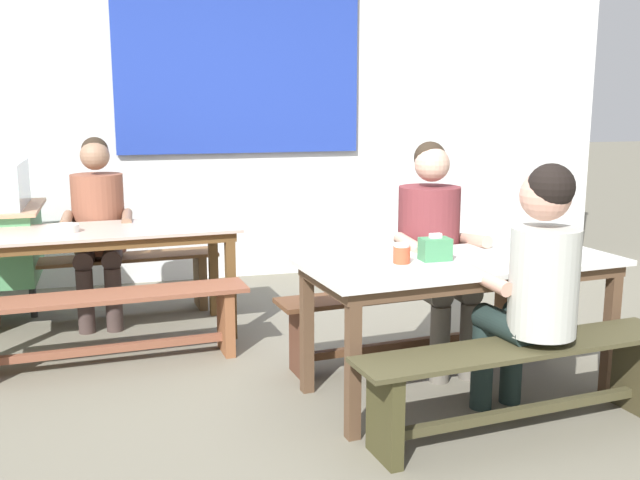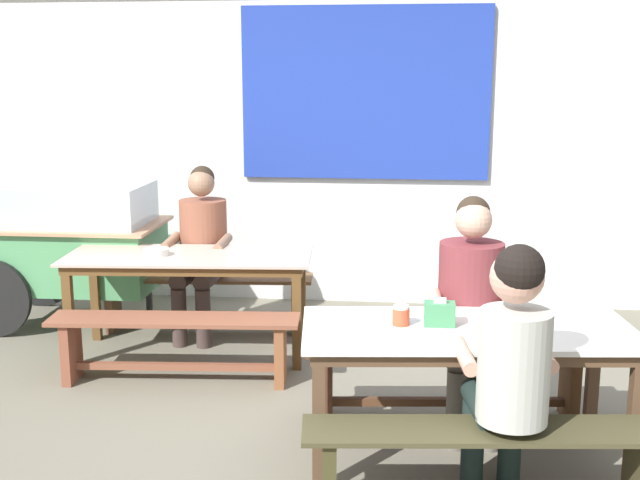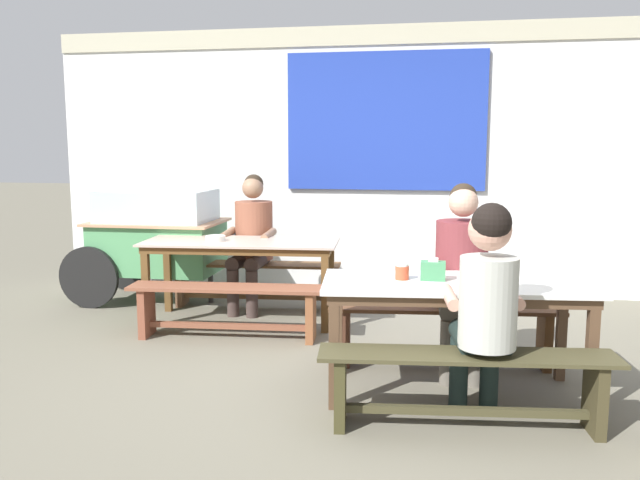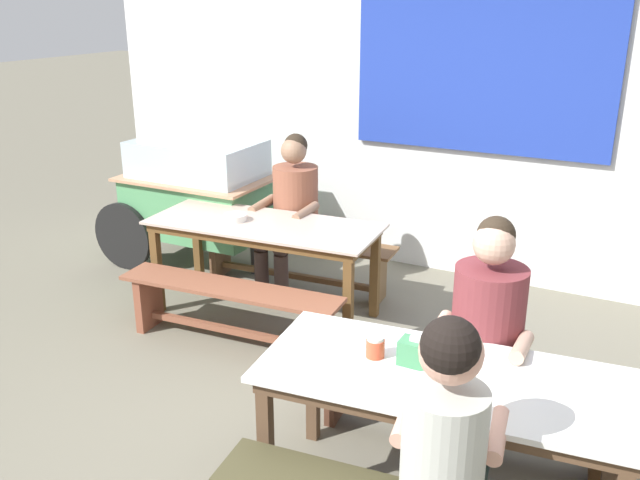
% 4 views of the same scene
% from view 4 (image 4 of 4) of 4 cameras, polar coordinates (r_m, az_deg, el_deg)
% --- Properties ---
extents(ground_plane, '(40.00, 40.00, 0.00)m').
position_cam_4_polar(ground_plane, '(3.93, -0.20, -15.69)').
color(ground_plane, '#6C6757').
extents(backdrop_wall, '(7.03, 0.23, 2.76)m').
position_cam_4_polar(backdrop_wall, '(5.74, 12.45, 11.04)').
color(backdrop_wall, silver).
rests_on(backdrop_wall, ground_plane).
extents(dining_table_far, '(1.74, 0.81, 0.72)m').
position_cam_4_polar(dining_table_far, '(4.99, -4.67, 0.62)').
color(dining_table_far, '#C0AB9C').
rests_on(dining_table_far, ground_plane).
extents(dining_table_near, '(1.70, 0.88, 0.72)m').
position_cam_4_polar(dining_table_near, '(3.13, 10.29, -12.07)').
color(dining_table_near, silver).
rests_on(dining_table_near, ground_plane).
extents(bench_far_back, '(1.68, 0.43, 0.43)m').
position_cam_4_polar(bench_far_back, '(5.55, -2.08, -1.23)').
color(bench_far_back, brown).
rests_on(bench_far_back, ground_plane).
extents(bench_far_front, '(1.61, 0.42, 0.43)m').
position_cam_4_polar(bench_far_front, '(4.70, -7.51, -5.42)').
color(bench_far_front, brown).
rests_on(bench_far_front, ground_plane).
extents(bench_near_back, '(1.65, 0.44, 0.43)m').
position_cam_4_polar(bench_near_back, '(3.76, 11.61, -12.67)').
color(bench_near_back, brown).
rests_on(bench_near_back, ground_plane).
extents(food_cart, '(1.64, 0.88, 1.11)m').
position_cam_4_polar(food_cart, '(6.06, -10.19, 4.05)').
color(food_cart, '#539A61').
rests_on(food_cart, ground_plane).
extents(person_right_near_table, '(0.48, 0.61, 1.29)m').
position_cam_4_polar(person_right_near_table, '(3.48, 13.53, -7.37)').
color(person_right_near_table, '#655F55').
rests_on(person_right_near_table, ground_plane).
extents(person_center_facing, '(0.47, 0.61, 1.28)m').
position_cam_4_polar(person_center_facing, '(5.36, -2.39, 2.80)').
color(person_center_facing, '#423430').
rests_on(person_center_facing, ground_plane).
extents(person_near_front, '(0.46, 0.53, 1.25)m').
position_cam_4_polar(person_near_front, '(2.69, 10.46, -15.93)').
color(person_near_front, '#1C2A27').
rests_on(person_near_front, ground_plane).
extents(tissue_box, '(0.15, 0.10, 0.14)m').
position_cam_4_polar(tissue_box, '(3.11, 8.03, -9.25)').
color(tissue_box, '#418555').
rests_on(tissue_box, dining_table_near).
extents(condiment_jar, '(0.09, 0.09, 0.10)m').
position_cam_4_polar(condiment_jar, '(3.16, 4.62, -8.85)').
color(condiment_jar, '#D74A2D').
rests_on(condiment_jar, dining_table_near).
extents(soup_bowl, '(0.17, 0.17, 0.05)m').
position_cam_4_polar(soup_bowl, '(5.03, -7.08, 1.88)').
color(soup_bowl, silver).
rests_on(soup_bowl, dining_table_far).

